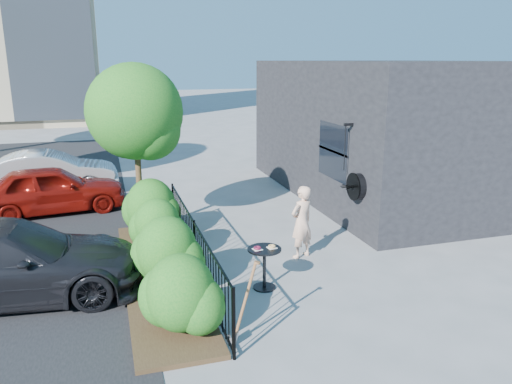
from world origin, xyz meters
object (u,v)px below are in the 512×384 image
object	(u,v)px
shovel	(243,307)
car_red	(51,189)
woman	(302,222)
car_silver	(50,173)
cafe_table	(264,261)
car_darkgrey	(5,262)
patio_tree	(138,118)

from	to	relation	value
shovel	car_red	world-z (taller)	car_red
woman	car_silver	bearing A→B (deg)	-75.76
cafe_table	car_darkgrey	size ratio (longest dim) A/B	0.17
car_silver	patio_tree	bearing A→B (deg)	-152.22
patio_tree	shovel	bearing A→B (deg)	-79.60
shovel	car_darkgrey	size ratio (longest dim) A/B	0.27
woman	car_red	size ratio (longest dim) A/B	0.40
woman	cafe_table	bearing A→B (deg)	21.21
patio_tree	car_darkgrey	world-z (taller)	patio_tree
cafe_table	shovel	size ratio (longest dim) A/B	0.64
cafe_table	patio_tree	bearing A→B (deg)	115.98
woman	car_red	bearing A→B (deg)	-66.72
car_red	cafe_table	bearing A→B (deg)	-153.54
car_red	woman	bearing A→B (deg)	-140.19
car_silver	car_darkgrey	bearing A→B (deg)	178.25
cafe_table	car_darkgrey	distance (m)	4.49
cafe_table	woman	bearing A→B (deg)	44.93
cafe_table	car_darkgrey	bearing A→B (deg)	168.02
cafe_table	shovel	distance (m)	1.82
car_silver	car_darkgrey	xyz separation A→B (m)	(-0.11, -7.31, 0.02)
car_darkgrey	cafe_table	bearing A→B (deg)	-97.55
cafe_table	car_darkgrey	xyz separation A→B (m)	(-4.39, 0.93, 0.15)
cafe_table	shovel	world-z (taller)	shovel
cafe_table	woman	world-z (taller)	woman
patio_tree	cafe_table	bearing A→B (deg)	-64.02
car_silver	shovel	bearing A→B (deg)	-161.66
woman	car_red	distance (m)	7.22
woman	car_silver	size ratio (longest dim) A/B	0.38
patio_tree	woman	distance (m)	4.43
woman	car_silver	xyz separation A→B (m)	(-5.49, 7.04, -0.11)
cafe_table	car_red	xyz separation A→B (m)	(-4.08, 6.13, 0.12)
shovel	car_silver	world-z (taller)	car_silver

